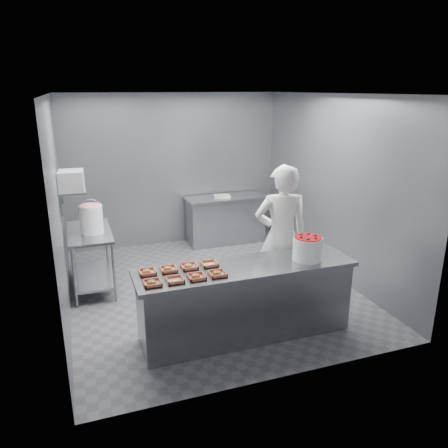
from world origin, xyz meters
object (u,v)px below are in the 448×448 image
Objects in this scene: tray_6 at (189,266)px; tray_4 at (147,272)px; back_counter at (225,219)px; appliance at (71,181)px; tray_1 at (175,280)px; tray_3 at (217,274)px; tray_5 at (168,269)px; glaze_bucket at (91,218)px; prep_table at (91,251)px; worker at (281,237)px; strawberry_tub at (307,247)px; tray_2 at (196,277)px; tray_7 at (209,264)px; service_counter at (246,300)px; tray_0 at (152,283)px.

tray_4 is at bearing 180.00° from tray_6.
appliance is (-2.72, -1.55, 1.25)m from back_counter.
tray_1 is 1.00× the size of tray_3.
tray_5 is 1.86m from glaze_bucket.
prep_table is 2.78m from worker.
worker reaches higher than back_counter.
tray_4 reaches higher than prep_table.
back_counter is at bearing 87.61° from strawberry_tub.
back_counter is 2.71m from worker.
tray_6 is at bearing 90.00° from tray_2.
tray_5 is at bearing 172.56° from strawberry_tub.
tray_5 is 1.00× the size of tray_6.
tray_2 is 0.39m from tray_7.
service_counter is 0.63m from tray_7.
prep_table is 3.18m from strawberry_tub.
worker is 5.59× the size of strawberry_tub.
strawberry_tub is at bearing -10.48° from tray_7.
back_counter is 8.01× the size of tray_0.
tray_1 is 0.54× the size of strawberry_tub.
tray_7 reaches higher than prep_table.
tray_1 is at bearing -57.95° from appliance.
tray_2 and tray_4 have the same top height.
strawberry_tub is (-0.14, -3.31, 0.60)m from back_counter.
tray_7 is 1.23m from worker.
back_counter is 8.01× the size of tray_3.
tray_3 is at bearing -90.57° from tray_7.
worker is at bearing 21.89° from tray_0.
prep_table is 2.35m from tray_2.
service_counter is 5.31× the size of glaze_bucket.
service_counter is 13.88× the size of tray_2.
tray_6 is (0.48, 0.00, 0.00)m from tray_4.
tray_6 is 0.10× the size of worker.
back_counter is 3.73m from tray_4.
tray_7 is 0.10× the size of worker.
prep_table is 6.40× the size of tray_5.
tray_0 is 2.02m from worker.
tray_2 is 2.23m from glaze_bucket.
back_counter is at bearing 59.26° from tray_0.
service_counter is at bearing 13.24° from tray_2.
tray_3 is 0.54× the size of strawberry_tub.
worker reaches higher than tray_5.
tray_7 is at bearing 35.30° from worker.
tray_3 is at bearing 0.00° from tray_2.
tray_2 is at bearing 42.34° from worker.
service_counter is 2.54m from glaze_bucket.
tray_3 reaches higher than back_counter.
tray_7 is at bearing -54.64° from glaze_bucket.
tray_0 is 0.72m from tray_3.
tray_0 is (-2.02, -3.40, 0.47)m from back_counter.
tray_4 and tray_5 have the same top height.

